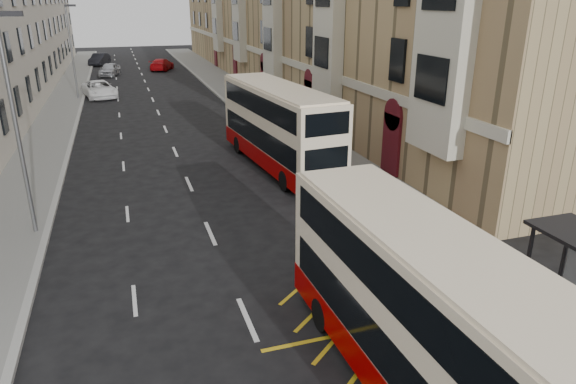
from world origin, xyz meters
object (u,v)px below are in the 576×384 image
object	(u,v)px
pedestrian_far	(472,277)
white_van	(99,89)
car_dark	(100,59)
car_red	(162,64)
double_decker_front	(429,324)
street_lamp_near	(16,116)
double_decker_rear	(279,127)
car_silver	(110,70)
street_lamp_far	(72,47)
litter_bin	(529,334)

from	to	relation	value
pedestrian_far	white_van	world-z (taller)	pedestrian_far
car_dark	car_red	world-z (taller)	car_dark
double_decker_front	pedestrian_far	size ratio (longest dim) A/B	6.11
double_decker_front	car_red	size ratio (longest dim) A/B	1.99
pedestrian_far	car_dark	world-z (taller)	pedestrian_far
street_lamp_near	double_decker_rear	distance (m)	12.71
double_decker_front	white_van	distance (m)	43.60
white_van	car_silver	xyz separation A→B (m)	(0.90, 14.69, 0.01)
car_red	car_dark	bearing A→B (deg)	-27.19
street_lamp_far	car_silver	size ratio (longest dim) A/B	1.76
double_decker_rear	pedestrian_far	world-z (taller)	double_decker_rear
car_silver	white_van	bearing A→B (deg)	-78.57
double_decker_rear	white_van	xyz separation A→B (m)	(-9.54, 25.44, -1.46)
street_lamp_far	double_decker_front	xyz separation A→B (m)	(9.30, -42.29, -2.57)
car_silver	car_red	bearing A→B (deg)	44.14
car_red	pedestrian_far	bearing A→B (deg)	113.92
street_lamp_near	car_silver	distance (m)	45.58
car_silver	car_dark	xyz separation A→B (m)	(-1.32, 11.94, 0.02)
double_decker_rear	street_lamp_near	bearing A→B (deg)	-160.76
double_decker_front	car_red	bearing A→B (deg)	88.99
pedestrian_far	street_lamp_near	bearing A→B (deg)	-31.83
street_lamp_far	litter_bin	distance (m)	43.82
car_silver	street_lamp_far	bearing A→B (deg)	-85.07
street_lamp_far	double_decker_rear	bearing A→B (deg)	-65.41
white_van	car_dark	distance (m)	26.64
pedestrian_far	car_silver	distance (m)	55.63
car_dark	white_van	bearing A→B (deg)	-71.88
litter_bin	car_dark	size ratio (longest dim) A/B	0.20
street_lamp_far	double_decker_rear	xyz separation A→B (m)	(11.35, -24.80, -2.41)
white_van	pedestrian_far	bearing A→B (deg)	-86.95
white_van	car_dark	world-z (taller)	car_dark
street_lamp_near	pedestrian_far	bearing A→B (deg)	-36.48
white_van	car_silver	size ratio (longest dim) A/B	1.20
street_lamp_far	double_decker_rear	distance (m)	27.38
double_decker_rear	pedestrian_far	size ratio (longest dim) A/B	6.67
white_van	car_silver	world-z (taller)	car_silver
double_decker_rear	car_red	distance (m)	43.77
street_lamp_near	double_decker_front	world-z (taller)	street_lamp_near
street_lamp_near	double_decker_rear	world-z (taller)	street_lamp_near
litter_bin	street_lamp_far	bearing A→B (deg)	106.92
car_red	street_lamp_near	bearing A→B (deg)	99.85
pedestrian_far	white_van	bearing A→B (deg)	-70.13
street_lamp_far	car_red	xyz separation A→B (m)	(9.06, 18.89, -3.89)
double_decker_rear	litter_bin	xyz separation A→B (m)	(1.35, -16.94, -1.59)
litter_bin	white_van	size ratio (longest dim) A/B	0.17
double_decker_rear	white_van	size ratio (longest dim) A/B	2.04
white_van	car_red	distance (m)	19.63
street_lamp_near	car_dark	bearing A→B (deg)	88.62
pedestrian_far	car_red	size ratio (longest dim) A/B	0.33
street_lamp_near	litter_bin	bearing A→B (deg)	-42.76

